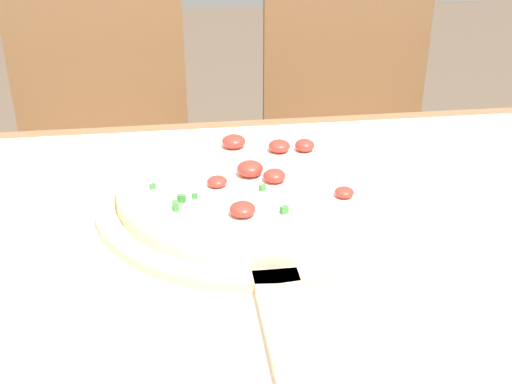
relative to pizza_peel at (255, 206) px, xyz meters
name	(u,v)px	position (x,y,z in m)	size (l,w,h in m)	color
dining_table	(303,336)	(0.04, -0.11, -0.11)	(1.45, 0.83, 0.72)	brown
towel_cloth	(306,258)	(0.04, -0.11, -0.01)	(1.37, 0.75, 0.00)	silver
pizza_peel	(255,206)	(0.00, 0.00, 0.00)	(0.37, 0.56, 0.01)	#D6B784
pizza	(253,184)	(0.00, 0.02, 0.02)	(0.32, 0.32, 0.04)	beige
chair_left	(106,151)	(-0.24, 0.68, -0.21)	(0.42, 0.42, 0.91)	brown
chair_right	(348,138)	(0.31, 0.68, -0.21)	(0.43, 0.43, 0.91)	brown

